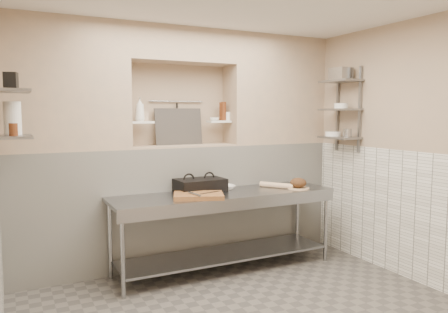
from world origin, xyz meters
TOP-DOWN VIEW (x-y plane):
  - wall_right at (2.05, 0.00)m, footprint 0.10×3.90m
  - wall_back at (0.00, 2.00)m, footprint 4.00×0.10m
  - backwall_lower at (0.00, 1.75)m, footprint 4.00×0.40m
  - alcove_sill at (0.00, 1.75)m, footprint 1.30×0.40m
  - backwall_pillar_left at (-1.33, 1.75)m, footprint 1.35×0.40m
  - backwall_pillar_right at (1.33, 1.75)m, footprint 1.35×0.40m
  - backwall_header at (0.00, 1.75)m, footprint 1.30×0.40m
  - wainscot_right at (1.99, 0.00)m, footprint 0.02×3.90m
  - alcove_shelf_left at (-0.50, 1.75)m, footprint 0.28×0.16m
  - alcove_shelf_right at (0.50, 1.75)m, footprint 0.28×0.16m
  - utensil_rail at (0.00, 1.92)m, footprint 0.70×0.02m
  - hanging_steel at (0.00, 1.90)m, footprint 0.02×0.02m
  - splash_panel at (0.00, 1.85)m, footprint 0.60×0.08m
  - wall_shelf_left_lower at (-1.84, 1.05)m, footprint 0.30×0.50m
  - wall_shelf_left_upper at (-1.84, 1.05)m, footprint 0.30×0.50m
  - shelf_rail_right_a at (1.98, 1.25)m, footprint 0.03×0.03m
  - shelf_rail_right_b at (1.98, 0.85)m, footprint 0.03×0.03m
  - wall_shelf_right_lower at (1.84, 1.05)m, footprint 0.30×0.50m
  - wall_shelf_right_mid at (1.84, 1.05)m, footprint 0.30×0.50m
  - wall_shelf_right_upper at (1.84, 1.05)m, footprint 0.30×0.50m
  - prep_table at (0.30, 1.18)m, footprint 2.60×0.70m
  - panini_press at (0.08, 1.41)m, footprint 0.57×0.43m
  - cutting_board at (-0.08, 1.05)m, footprint 0.62×0.53m
  - knife_blade at (0.05, 1.04)m, footprint 0.26×0.10m
  - tongs at (-0.15, 1.00)m, footprint 0.05×0.24m
  - mixing_bowl at (0.41, 1.38)m, footprint 0.23×0.23m
  - rolling_pin at (1.02, 1.20)m, footprint 0.30×0.38m
  - bread_board at (1.21, 1.03)m, footprint 0.26×0.26m
  - bread_loaf at (1.21, 1.03)m, footprint 0.20×0.20m
  - bottle_soap at (-0.52, 1.72)m, footprint 0.11×0.11m
  - jar_alcove at (-0.45, 1.77)m, footprint 0.07×0.07m
  - bowl_alcove at (0.44, 1.75)m, footprint 0.15×0.15m
  - condiment_a at (0.57, 1.75)m, footprint 0.06×0.06m
  - condiment_b at (0.56, 1.79)m, footprint 0.06×0.06m
  - condiment_c at (0.62, 1.74)m, footprint 0.06×0.06m
  - jug_left at (-1.84, 1.18)m, footprint 0.15×0.15m
  - jar_left at (-1.84, 0.95)m, footprint 0.07×0.07m
  - box_left_upper at (-1.84, 1.07)m, footprint 0.13×0.13m
  - bowl_right at (1.84, 1.17)m, footprint 0.19×0.19m
  - canister_right at (1.84, 0.91)m, footprint 0.10×0.10m
  - bowl_right_mid at (1.84, 1.03)m, footprint 0.17×0.17m
  - basket_right at (1.84, 1.05)m, footprint 0.21×0.25m

SIDE VIEW (x-z plane):
  - prep_table at x=0.30m, z-range 0.19..1.09m
  - backwall_lower at x=0.00m, z-range 0.00..1.40m
  - wainscot_right at x=1.99m, z-range 0.00..1.40m
  - bread_board at x=1.21m, z-range 0.90..0.92m
  - cutting_board at x=-0.08m, z-range 0.90..0.95m
  - mixing_bowl at x=0.41m, z-range 0.90..0.95m
  - rolling_pin at x=1.02m, z-range 0.90..0.96m
  - knife_blade at x=0.05m, z-range 0.95..0.95m
  - tongs at x=-0.15m, z-range 0.95..0.97m
  - bread_loaf at x=1.21m, z-range 0.92..1.03m
  - panini_press at x=0.08m, z-range 0.90..1.05m
  - wall_right at x=2.05m, z-range 0.00..2.80m
  - wall_back at x=0.00m, z-range 0.00..2.80m
  - alcove_sill at x=0.00m, z-range 1.40..1.42m
  - wall_shelf_right_lower at x=1.84m, z-range 1.49..1.51m
  - bowl_right at x=1.84m, z-range 1.51..1.57m
  - canister_right at x=1.84m, z-range 1.51..1.61m
  - wall_shelf_left_lower at x=-1.84m, z-range 1.59..1.61m
  - splash_panel at x=0.00m, z-range 1.42..1.86m
  - jar_left at x=-1.84m, z-range 1.61..1.72m
  - alcove_shelf_left at x=-0.50m, z-range 1.69..1.71m
  - alcove_shelf_right at x=0.50m, z-range 1.69..1.71m
  - bowl_alcove at x=0.44m, z-range 1.71..1.75m
  - jug_left at x=-1.84m, z-range 1.61..1.91m
  - condiment_c at x=0.62m, z-range 1.71..1.82m
  - jar_alcove at x=-0.45m, z-range 1.71..1.82m
  - hanging_steel at x=0.00m, z-range 1.63..1.93m
  - condiment_b at x=0.56m, z-range 1.71..1.94m
  - condiment_a at x=0.57m, z-range 1.71..1.95m
  - bottle_soap at x=-0.52m, z-range 1.71..1.99m
  - shelf_rail_right_a at x=1.98m, z-range 1.33..2.38m
  - shelf_rail_right_b at x=1.98m, z-range 1.33..2.38m
  - wall_shelf_right_mid at x=1.84m, z-range 1.84..1.86m
  - bowl_right_mid at x=1.84m, z-range 1.86..1.93m
  - utensil_rail at x=0.00m, z-range 1.94..1.96m
  - wall_shelf_left_upper at x=-1.84m, z-range 1.99..2.01m
  - box_left_upper at x=-1.84m, z-range 2.01..2.16m
  - backwall_pillar_left at x=-1.33m, z-range 1.40..2.80m
  - backwall_pillar_right at x=1.33m, z-range 1.40..2.80m
  - wall_shelf_right_upper at x=1.84m, z-range 2.19..2.21m
  - basket_right at x=1.84m, z-range 2.21..2.36m
  - backwall_header at x=0.00m, z-range 2.40..2.80m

